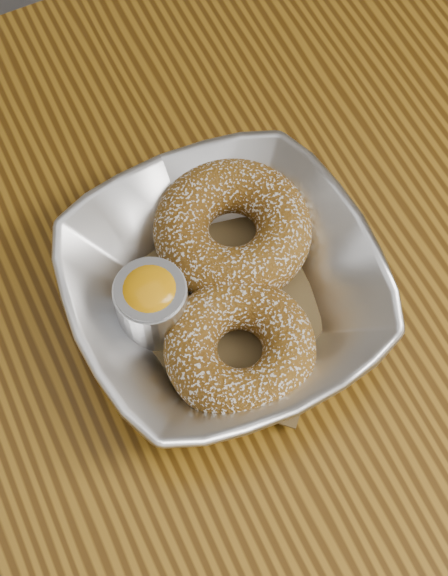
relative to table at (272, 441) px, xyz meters
name	(u,v)px	position (x,y,z in m)	size (l,w,h in m)	color
ground_plane	(250,567)	(0.00, 0.00, -0.65)	(4.00, 4.00, 0.00)	#565659
table	(272,441)	(0.00, 0.00, 0.00)	(1.20, 0.80, 0.75)	brown
serving_bowl	(224,291)	(0.00, 0.08, 0.12)	(0.21, 0.21, 0.05)	silver
parchment	(224,301)	(0.00, 0.08, 0.11)	(0.14, 0.14, 0.00)	brown
donut_back	(232,230)	(0.02, 0.12, 0.13)	(0.11, 0.11, 0.04)	brown
donut_front	(240,349)	(-0.01, 0.03, 0.13)	(0.10, 0.10, 0.04)	brown
ramekin	(152,302)	(-0.05, 0.09, 0.14)	(0.05, 0.05, 0.05)	silver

